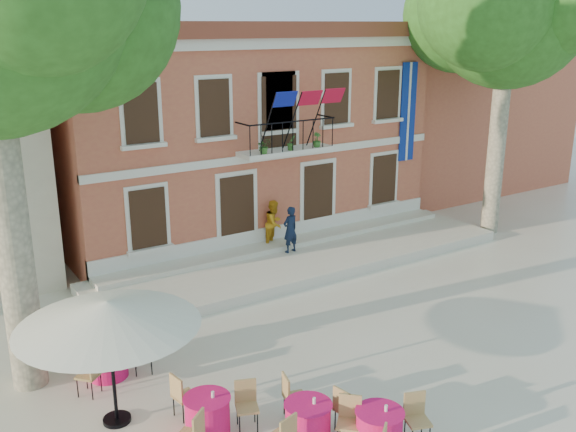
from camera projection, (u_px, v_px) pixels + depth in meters
The scene contains 12 objects.
ground at pixel (339, 332), 16.10m from camera, with size 90.00×90.00×0.00m, color beige.
main_building at pixel (222, 125), 24.07m from camera, with size 13.50×9.59×7.50m.
neighbor_east at pixel (432, 113), 31.31m from camera, with size 9.40×9.40×6.40m.
terrace at pixel (305, 259), 20.63m from camera, with size 14.00×3.40×0.30m, color silver.
plane_tree_east at pixel (510, 10), 21.65m from camera, with size 5.41×5.41×10.64m.
patio_umbrella at pixel (108, 314), 11.83m from camera, with size 3.43×3.43×2.55m.
pedestrian_navy at pixel (290, 229), 20.65m from camera, with size 0.56×0.37×1.53m, color #0F1932.
pedestrian_orange at pixel (274, 223), 21.21m from camera, with size 0.77×0.60×1.57m, color orange.
cafe_table_0 at pixel (308, 420), 11.81m from camera, with size 1.81×1.81×0.95m.
cafe_table_1 at pixel (379, 428), 11.58m from camera, with size 1.84×1.76×0.95m.
cafe_table_2 at pixel (207, 414), 12.00m from camera, with size 1.85×1.75×0.95m.
cafe_table_3 at pixel (108, 359), 13.97m from camera, with size 1.84×1.77×0.95m.
Camera 1 is at (-9.01, -11.53, 7.44)m, focal length 40.00 mm.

